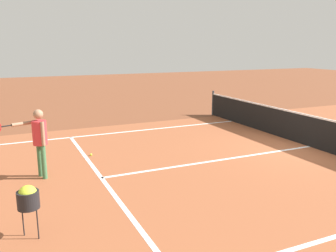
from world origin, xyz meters
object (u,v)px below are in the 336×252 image
(net, at_px, (311,131))
(player_near, at_px, (39,136))
(ball_hopper, at_px, (28,198))
(tennis_ball_mid_court, at_px, (91,155))

(net, relative_size, player_near, 7.05)
(player_near, bearing_deg, ball_hopper, -8.63)
(net, xyz_separation_m, tennis_ball_mid_court, (-1.81, -6.24, -0.46))
(net, xyz_separation_m, ball_hopper, (2.11, -8.06, 0.18))
(net, xyz_separation_m, player_near, (-0.61, -7.65, 0.50))
(net, height_order, ball_hopper, net)
(ball_hopper, height_order, tennis_ball_mid_court, ball_hopper)
(tennis_ball_mid_court, bearing_deg, net, 73.81)
(ball_hopper, distance_m, tennis_ball_mid_court, 4.37)
(ball_hopper, bearing_deg, net, 104.67)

